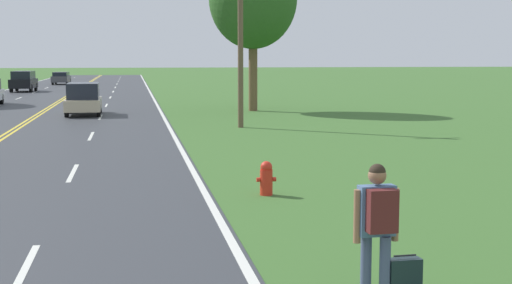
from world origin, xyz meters
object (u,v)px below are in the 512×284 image
object	(u,v)px
car_champagne_van_mid_near	(84,98)
car_dark_grey_hatchback_distant	(61,78)
fire_hydrant	(266,178)
car_black_suv_receding	(23,81)
suitcase	(404,279)
hitchhiker_person	(378,218)

from	to	relation	value
car_champagne_van_mid_near	car_dark_grey_hatchback_distant	xyz separation A→B (m)	(-5.21, 43.68, -0.15)
fire_hydrant	car_black_suv_receding	world-z (taller)	car_black_suv_receding
fire_hydrant	car_black_suv_receding	size ratio (longest dim) A/B	0.19
suitcase	fire_hydrant	distance (m)	7.20
car_champagne_van_mid_near	car_black_suv_receding	bearing A→B (deg)	-166.71
car_champagne_van_mid_near	car_black_suv_receding	size ratio (longest dim) A/B	1.04
hitchhiker_person	car_champagne_van_mid_near	world-z (taller)	hitchhiker_person
car_champagne_van_mid_near	suitcase	bearing A→B (deg)	9.94
suitcase	fire_hydrant	world-z (taller)	fire_hydrant
car_champagne_van_mid_near	hitchhiker_person	bearing A→B (deg)	9.26
car_champagne_van_mid_near	car_dark_grey_hatchback_distant	bearing A→B (deg)	-174.23
fire_hydrant	car_champagne_van_mid_near	size ratio (longest dim) A/B	0.18
suitcase	car_dark_grey_hatchback_distant	xyz separation A→B (m)	(-11.12, 74.21, 0.47)
suitcase	car_champagne_van_mid_near	distance (m)	31.10
fire_hydrant	car_black_suv_receding	xyz separation A→B (m)	(-12.38, 50.37, 0.58)
fire_hydrant	car_dark_grey_hatchback_distant	world-z (taller)	car_dark_grey_hatchback_distant
suitcase	car_dark_grey_hatchback_distant	size ratio (longest dim) A/B	0.15
suitcase	car_black_suv_receding	xyz separation A→B (m)	(-12.81, 57.55, 0.69)
fire_hydrant	car_dark_grey_hatchback_distant	distance (m)	67.88
fire_hydrant	car_champagne_van_mid_near	bearing A→B (deg)	103.21
fire_hydrant	suitcase	bearing A→B (deg)	-86.53
fire_hydrant	car_champagne_van_mid_near	distance (m)	23.98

